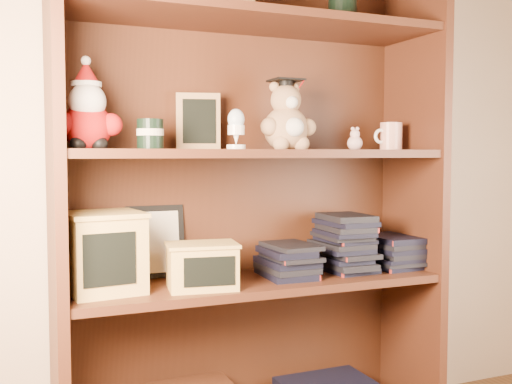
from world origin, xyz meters
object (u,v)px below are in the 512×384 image
Objects in this scene: grad_teddy_bear at (287,122)px; teacher_mug at (390,136)px; treats_box at (104,252)px; bookcase at (249,204)px.

grad_teddy_bear reaches higher than teacher_mug.
treats_box is at bearing -179.94° from teacher_mug.
teacher_mug is at bearing 1.00° from grad_teddy_bear.
treats_box is (-0.56, 0.01, -0.37)m from grad_teddy_bear.
grad_teddy_bear is 0.39m from teacher_mug.
bookcase is 7.11× the size of grad_teddy_bear.
grad_teddy_bear is 0.98× the size of treats_box.
grad_teddy_bear is at bearing -29.10° from bookcase.
bookcase is 15.37× the size of teacher_mug.
grad_teddy_bear is 0.67m from treats_box.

